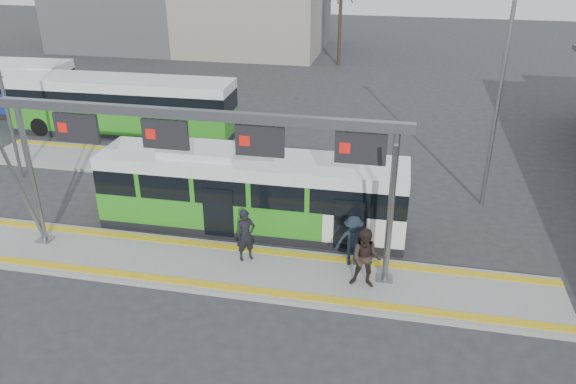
% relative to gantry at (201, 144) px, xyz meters
% --- Properties ---
extents(ground, '(120.00, 120.00, 0.00)m').
position_rel_gantry_xyz_m(ground, '(0.35, -0.25, -4.30)').
color(ground, '#2D2D30').
rests_on(ground, ground).
extents(platform_main, '(22.00, 3.00, 0.15)m').
position_rel_gantry_xyz_m(platform_main, '(0.35, -0.25, -4.22)').
color(platform_main, gray).
rests_on(platform_main, ground).
extents(platform_second, '(20.00, 3.00, 0.15)m').
position_rel_gantry_xyz_m(platform_second, '(-3.65, 7.75, -4.22)').
color(platform_second, gray).
rests_on(platform_second, ground).
extents(tactile_main, '(22.00, 2.65, 0.02)m').
position_rel_gantry_xyz_m(tactile_main, '(0.35, -0.25, -4.14)').
color(tactile_main, yellow).
rests_on(tactile_main, platform_main).
extents(tactile_second, '(20.00, 0.35, 0.02)m').
position_rel_gantry_xyz_m(tactile_second, '(-3.65, 8.90, -4.14)').
color(tactile_second, yellow).
rests_on(tactile_second, platform_second).
extents(gantry, '(13.00, 1.68, 5.20)m').
position_rel_gantry_xyz_m(gantry, '(0.00, 0.00, 0.00)').
color(gantry, slate).
rests_on(gantry, platform_main).
extents(hero_bus, '(11.27, 2.49, 3.09)m').
position_rel_gantry_xyz_m(hero_bus, '(0.74, 2.81, -2.89)').
color(hero_bus, black).
rests_on(hero_bus, ground).
extents(bg_bus_green, '(12.28, 2.88, 3.05)m').
position_rel_gantry_xyz_m(bg_bus_green, '(-8.84, 11.61, -2.79)').
color(bg_bus_green, black).
rests_on(bg_bus_green, ground).
extents(passenger_a, '(0.79, 0.73, 1.81)m').
position_rel_gantry_xyz_m(passenger_a, '(1.23, 0.32, -3.24)').
color(passenger_a, black).
rests_on(passenger_a, platform_main).
extents(passenger_b, '(0.97, 0.77, 1.96)m').
position_rel_gantry_xyz_m(passenger_b, '(5.24, -0.44, -3.17)').
color(passenger_b, '#2D221E').
rests_on(passenger_b, platform_main).
extents(passenger_c, '(1.23, 0.85, 1.75)m').
position_rel_gantry_xyz_m(passenger_c, '(4.73, 0.73, -3.28)').
color(passenger_c, '#19212D').
rests_on(passenger_c, platform_main).
extents(lamp_west, '(0.50, 0.25, 8.01)m').
position_rel_gantry_xyz_m(lamp_west, '(-10.67, 5.13, -0.05)').
color(lamp_west, slate).
rests_on(lamp_west, ground).
extents(lamp_east, '(0.50, 0.25, 8.35)m').
position_rel_gantry_xyz_m(lamp_east, '(9.46, 6.54, 0.12)').
color(lamp_east, slate).
rests_on(lamp_east, ground).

